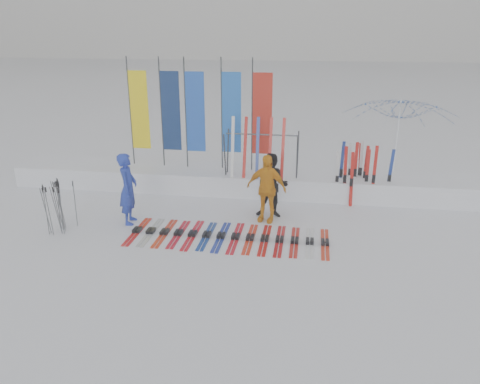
% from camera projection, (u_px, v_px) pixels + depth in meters
% --- Properties ---
extents(ground, '(120.00, 120.00, 0.00)m').
position_uv_depth(ground, '(219.00, 263.00, 9.63)').
color(ground, white).
rests_on(ground, ground).
extents(snow_bank, '(14.00, 1.60, 0.60)m').
position_uv_depth(snow_bank, '(249.00, 180.00, 13.81)').
color(snow_bank, white).
rests_on(snow_bank, ground).
extents(person_blue, '(0.52, 0.70, 1.77)m').
position_uv_depth(person_blue, '(128.00, 189.00, 11.33)').
color(person_blue, '#1D34AD').
rests_on(person_blue, ground).
extents(person_black, '(0.81, 0.63, 1.65)m').
position_uv_depth(person_black, '(272.00, 186.00, 11.72)').
color(person_black, black).
rests_on(person_black, ground).
extents(person_yellow, '(1.07, 0.62, 1.70)m').
position_uv_depth(person_yellow, '(266.00, 188.00, 11.46)').
color(person_yellow, orange).
rests_on(person_yellow, ground).
extents(tent_canopy, '(3.85, 3.89, 2.81)m').
position_uv_depth(tent_canopy, '(396.00, 146.00, 13.24)').
color(tent_canopy, white).
rests_on(tent_canopy, ground).
extents(ski_row, '(4.56, 1.69, 0.07)m').
position_uv_depth(ski_row, '(228.00, 236.00, 10.76)').
color(ski_row, red).
rests_on(ski_row, ground).
extents(pole_cluster, '(0.54, 0.70, 1.26)m').
position_uv_depth(pole_cluster, '(58.00, 207.00, 10.96)').
color(pole_cluster, '#595B60').
rests_on(pole_cluster, ground).
extents(feather_flags, '(4.25, 0.12, 3.20)m').
position_uv_depth(feather_flags, '(198.00, 112.00, 13.54)').
color(feather_flags, '#383A3F').
rests_on(feather_flags, ground).
extents(ski_rack, '(2.04, 0.80, 1.23)m').
position_uv_depth(ski_rack, '(262.00, 149.00, 13.02)').
color(ski_rack, '#383A3F').
rests_on(ski_rack, ground).
extents(upright_skis, '(1.50, 0.96, 1.66)m').
position_uv_depth(upright_skis, '(358.00, 173.00, 12.88)').
color(upright_skis, navy).
rests_on(upright_skis, ground).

